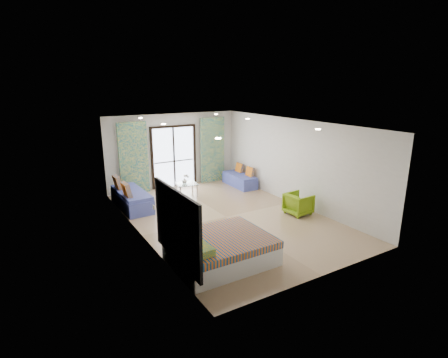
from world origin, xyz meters
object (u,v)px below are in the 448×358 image
coffee_table (186,185)px  armchair (298,203)px  daybed_right (240,179)px  daybed_left (131,198)px  bed (220,249)px

coffee_table → armchair: 3.91m
daybed_right → coffee_table: bearing=-176.8°
armchair → daybed_left: bearing=49.3°
daybed_left → coffee_table: daybed_left is taller
daybed_right → armchair: 3.37m
bed → daybed_left: daybed_left is taller
coffee_table → bed: bearing=-106.4°
coffee_table → armchair: (2.08, -3.30, -0.04)m
coffee_table → armchair: bearing=-57.7°
daybed_right → armchair: bearing=-90.9°
bed → armchair: 3.68m
bed → coffee_table: size_ratio=2.69×
bed → daybed_right: bearing=52.4°
daybed_left → daybed_right: size_ratio=1.24×
daybed_right → armchair: size_ratio=2.30×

